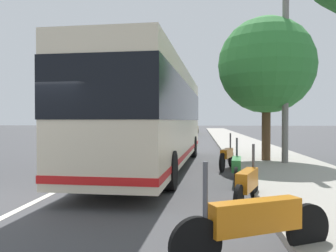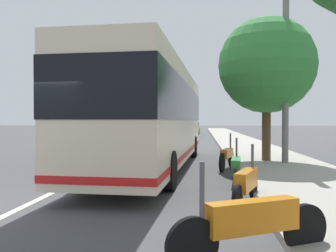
{
  "view_description": "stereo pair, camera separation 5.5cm",
  "coord_description": "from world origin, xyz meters",
  "px_view_note": "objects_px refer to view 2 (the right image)",
  "views": [
    {
      "loc": [
        -7.22,
        -3.55,
        1.75
      ],
      "look_at": [
        5.61,
        -2.33,
        1.54
      ],
      "focal_mm": 36.54,
      "sensor_mm": 36.0,
      "label": 1
    },
    {
      "loc": [
        -7.22,
        -3.61,
        1.75
      ],
      "look_at": [
        5.61,
        -2.33,
        1.54
      ],
      "focal_mm": 36.54,
      "sensor_mm": 36.0,
      "label": 2
    }
  ],
  "objects_px": {
    "car_ahead_same_lane": "(187,130)",
    "roadside_tree_mid_block": "(267,65)",
    "car_far_distant": "(160,128)",
    "motorcycle_mid_row": "(246,184)",
    "motorcycle_by_tree": "(236,167)",
    "utility_pole": "(286,74)",
    "coach_bus": "(155,113)",
    "car_behind_bus": "(170,127)",
    "motorcycle_nearest_curb": "(227,156)",
    "motorcycle_far_end": "(252,223)",
    "car_oncoming": "(193,128)"
  },
  "relations": [
    {
      "from": "motorcycle_far_end",
      "to": "motorcycle_mid_row",
      "type": "height_order",
      "value": "motorcycle_far_end"
    },
    {
      "from": "motorcycle_by_tree",
      "to": "utility_pole",
      "type": "xyz_separation_m",
      "value": [
        3.75,
        -2.22,
        3.07
      ]
    },
    {
      "from": "motorcycle_mid_row",
      "to": "utility_pole",
      "type": "height_order",
      "value": "utility_pole"
    },
    {
      "from": "car_ahead_same_lane",
      "to": "car_oncoming",
      "type": "bearing_deg",
      "value": -6.48
    },
    {
      "from": "car_ahead_same_lane",
      "to": "car_far_distant",
      "type": "height_order",
      "value": "car_far_distant"
    },
    {
      "from": "car_oncoming",
      "to": "motorcycle_far_end",
      "type": "bearing_deg",
      "value": -177.18
    },
    {
      "from": "car_ahead_same_lane",
      "to": "utility_pole",
      "type": "relative_size",
      "value": 0.64
    },
    {
      "from": "motorcycle_mid_row",
      "to": "car_ahead_same_lane",
      "type": "relative_size",
      "value": 0.43
    },
    {
      "from": "car_ahead_same_lane",
      "to": "car_far_distant",
      "type": "distance_m",
      "value": 8.74
    },
    {
      "from": "motorcycle_mid_row",
      "to": "car_behind_bus",
      "type": "relative_size",
      "value": 0.46
    },
    {
      "from": "motorcycle_far_end",
      "to": "motorcycle_nearest_curb",
      "type": "height_order",
      "value": "motorcycle_far_end"
    },
    {
      "from": "motorcycle_by_tree",
      "to": "car_oncoming",
      "type": "distance_m",
      "value": 36.27
    },
    {
      "from": "motorcycle_mid_row",
      "to": "motorcycle_by_tree",
      "type": "height_order",
      "value": "motorcycle_by_tree"
    },
    {
      "from": "motorcycle_by_tree",
      "to": "car_oncoming",
      "type": "relative_size",
      "value": 0.5
    },
    {
      "from": "motorcycle_mid_row",
      "to": "car_far_distant",
      "type": "bearing_deg",
      "value": 29.1
    },
    {
      "from": "car_oncoming",
      "to": "utility_pole",
      "type": "distance_m",
      "value": 32.87
    },
    {
      "from": "car_far_distant",
      "to": "roadside_tree_mid_block",
      "type": "distance_m",
      "value": 33.12
    },
    {
      "from": "car_behind_bus",
      "to": "car_far_distant",
      "type": "bearing_deg",
      "value": -6.22
    },
    {
      "from": "utility_pole",
      "to": "motorcycle_far_end",
      "type": "bearing_deg",
      "value": 164.45
    },
    {
      "from": "motorcycle_nearest_curb",
      "to": "car_oncoming",
      "type": "bearing_deg",
      "value": 19.81
    },
    {
      "from": "motorcycle_mid_row",
      "to": "car_ahead_same_lane",
      "type": "distance_m",
      "value": 31.34
    },
    {
      "from": "coach_bus",
      "to": "roadside_tree_mid_block",
      "type": "distance_m",
      "value": 5.06
    },
    {
      "from": "car_far_distant",
      "to": "car_behind_bus",
      "type": "xyz_separation_m",
      "value": [
        8.88,
        -0.43,
        -0.03
      ]
    },
    {
      "from": "motorcycle_far_end",
      "to": "car_ahead_same_lane",
      "type": "bearing_deg",
      "value": -113.12
    },
    {
      "from": "motorcycle_nearest_curb",
      "to": "roadside_tree_mid_block",
      "type": "distance_m",
      "value": 4.31
    },
    {
      "from": "motorcycle_nearest_curb",
      "to": "motorcycle_far_end",
      "type": "bearing_deg",
      "value": -165.78
    },
    {
      "from": "motorcycle_far_end",
      "to": "car_far_distant",
      "type": "bearing_deg",
      "value": -108.44
    },
    {
      "from": "car_far_distant",
      "to": "motorcycle_mid_row",
      "type": "bearing_deg",
      "value": 6.03
    },
    {
      "from": "car_behind_bus",
      "to": "roadside_tree_mid_block",
      "type": "distance_m",
      "value": 41.66
    },
    {
      "from": "motorcycle_far_end",
      "to": "motorcycle_by_tree",
      "type": "xyz_separation_m",
      "value": [
        5.4,
        -0.33,
        -0.03
      ]
    },
    {
      "from": "motorcycle_far_end",
      "to": "utility_pole",
      "type": "xyz_separation_m",
      "value": [
        9.15,
        -2.55,
        3.04
      ]
    },
    {
      "from": "car_ahead_same_lane",
      "to": "roadside_tree_mid_block",
      "type": "distance_m",
      "value": 24.73
    },
    {
      "from": "roadside_tree_mid_block",
      "to": "car_far_distant",
      "type": "bearing_deg",
      "value": 14.49
    },
    {
      "from": "motorcycle_nearest_curb",
      "to": "car_oncoming",
      "type": "distance_m",
      "value": 33.53
    },
    {
      "from": "motorcycle_by_tree",
      "to": "motorcycle_far_end",
      "type": "bearing_deg",
      "value": -176.82
    },
    {
      "from": "motorcycle_far_end",
      "to": "roadside_tree_mid_block",
      "type": "height_order",
      "value": "roadside_tree_mid_block"
    },
    {
      "from": "motorcycle_by_tree",
      "to": "motorcycle_nearest_curb",
      "type": "xyz_separation_m",
      "value": [
        2.75,
        0.06,
        0.01
      ]
    },
    {
      "from": "motorcycle_far_end",
      "to": "car_behind_bus",
      "type": "distance_m",
      "value": 51.09
    },
    {
      "from": "roadside_tree_mid_block",
      "to": "coach_bus",
      "type": "bearing_deg",
      "value": 112.0
    },
    {
      "from": "motorcycle_mid_row",
      "to": "motorcycle_far_end",
      "type": "bearing_deg",
      "value": -166.22
    },
    {
      "from": "motorcycle_nearest_curb",
      "to": "car_oncoming",
      "type": "xyz_separation_m",
      "value": [
        33.46,
        2.13,
        0.24
      ]
    },
    {
      "from": "car_far_distant",
      "to": "car_behind_bus",
      "type": "height_order",
      "value": "car_far_distant"
    },
    {
      "from": "motorcycle_nearest_curb",
      "to": "car_behind_bus",
      "type": "xyz_separation_m",
      "value": [
        42.61,
        6.1,
        0.21
      ]
    },
    {
      "from": "coach_bus",
      "to": "motorcycle_mid_row",
      "type": "xyz_separation_m",
      "value": [
        -5.36,
        -2.62,
        -1.56
      ]
    },
    {
      "from": "car_oncoming",
      "to": "car_behind_bus",
      "type": "bearing_deg",
      "value": 23.71
    },
    {
      "from": "coach_bus",
      "to": "car_behind_bus",
      "type": "xyz_separation_m",
      "value": [
        42.54,
        3.5,
        -1.34
      ]
    },
    {
      "from": "car_ahead_same_lane",
      "to": "utility_pole",
      "type": "distance_m",
      "value": 25.56
    },
    {
      "from": "car_far_distant",
      "to": "utility_pole",
      "type": "relative_size",
      "value": 0.6
    },
    {
      "from": "motorcycle_nearest_curb",
      "to": "roadside_tree_mid_block",
      "type": "xyz_separation_m",
      "value": [
        1.82,
        -1.72,
        3.52
      ]
    },
    {
      "from": "motorcycle_nearest_curb",
      "to": "car_ahead_same_lane",
      "type": "relative_size",
      "value": 0.46
    }
  ]
}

